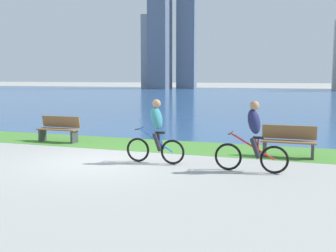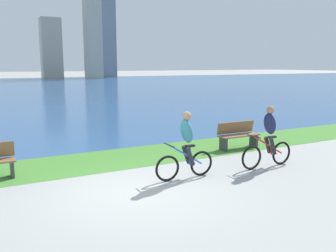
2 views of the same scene
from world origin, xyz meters
The scene contains 8 objects.
ground_plane centered at (0.00, 0.00, 0.00)m, with size 300.00×300.00×0.00m, color #9E9E99.
grass_strip_bayside centered at (0.00, 2.92, 0.00)m, with size 120.00×2.41×0.01m, color #478433.
bay_water_surface centered at (0.00, 40.12, 0.00)m, with size 300.00×71.99×0.00m, color #2D568C.
cyclist_lead centered at (1.53, 0.33, 0.84)m, with size 1.63×0.52×1.69m.
cyclist_trailing centered at (4.06, 0.14, 0.84)m, with size 1.76×0.52×1.71m.
bench_near_path centered at (-2.97, 2.53, 0.45)m, with size 1.50×0.47×0.90m.
bench_far_along_path centered at (4.77, 2.33, 0.45)m, with size 1.50×0.47×0.90m.
city_skyline_far_shore centered at (-3.88, 67.20, 10.47)m, with size 51.38×11.78×27.26m.
Camera 1 is at (5.32, -9.56, 2.26)m, focal length 43.62 mm.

